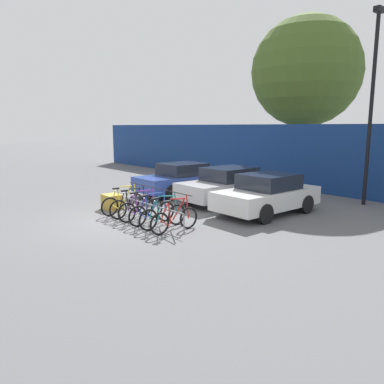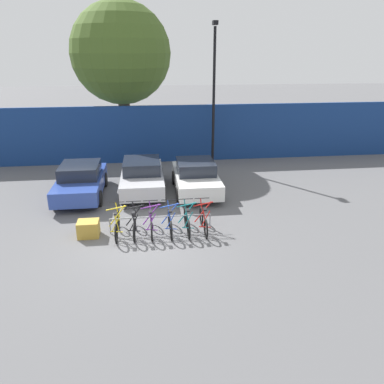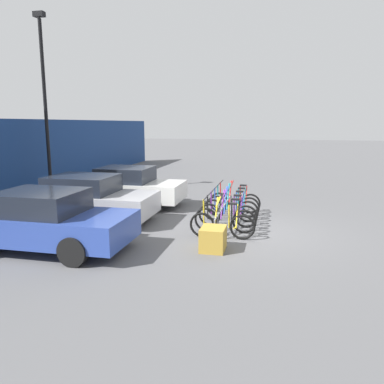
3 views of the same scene
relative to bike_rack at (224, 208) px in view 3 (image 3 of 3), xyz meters
The scene contains 13 objects.
ground_plane 1.05m from the bike_rack, 133.51° to the right, with size 120.00×120.00×0.00m, color #59595B.
bike_rack is the anchor object (origin of this frame).
bicycle_yellow 1.47m from the bike_rack, behind, with size 0.68×1.71×1.05m.
bicycle_black 0.91m from the bike_rack, behind, with size 0.68×1.71×1.05m.
bicycle_purple 0.37m from the bike_rack, 155.41° to the right, with size 0.68×1.71×1.05m.
bicycle_blue 0.36m from the bike_rack, 25.60° to the right, with size 0.68×1.71×1.05m.
bicycle_teal 0.91m from the bike_rack, ahead, with size 0.68×1.71×1.05m.
bicycle_red 1.47m from the bike_rack, ahead, with size 0.68×1.71×1.05m.
car_blue 4.97m from the bike_rack, 130.29° to the left, with size 1.91×4.06×1.40m.
car_silver 4.19m from the bike_rack, 98.60° to the left, with size 1.91×4.14×1.40m.
car_white 4.10m from the bike_rack, 65.42° to the left, with size 1.91×3.91×1.40m.
lamp_post 9.14m from the bike_rack, 67.96° to the left, with size 0.24×0.44×7.23m.
cargo_crate 2.43m from the bike_rack, behind, with size 0.70×0.56×0.55m, color #B28C33.
Camera 3 is at (-10.09, -0.78, 2.94)m, focal length 35.00 mm.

